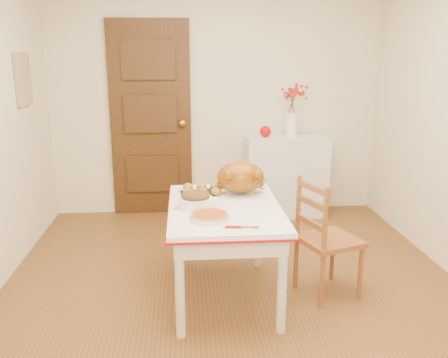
{
  "coord_description": "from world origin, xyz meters",
  "views": [
    {
      "loc": [
        -0.35,
        -3.17,
        1.72
      ],
      "look_at": [
        -0.08,
        0.05,
        0.87
      ],
      "focal_mm": 38.56,
      "sensor_mm": 36.0,
      "label": 1
    }
  ],
  "objects": [
    {
      "name": "stuffing_dish",
      "position": [
        -0.28,
        -0.02,
        0.75
      ],
      "size": [
        0.35,
        0.31,
        0.11
      ],
      "primitive_type": null,
      "rotation": [
        0.0,
        0.0,
        0.3
      ],
      "color": "brown",
      "rests_on": "kitchen_table"
    },
    {
      "name": "wall_front",
      "position": [
        0.0,
        -2.0,
        1.25
      ],
      "size": [
        3.5,
        0.0,
        2.5
      ],
      "primitive_type": "cube",
      "color": "beige",
      "rests_on": "ground"
    },
    {
      "name": "rolls_tray",
      "position": [
        -0.23,
        0.27,
        0.73
      ],
      "size": [
        0.33,
        0.28,
        0.08
      ],
      "primitive_type": null,
      "rotation": [
        0.0,
        0.0,
        0.18
      ],
      "color": "#A86C24",
      "rests_on": "kitchen_table"
    },
    {
      "name": "apple",
      "position": [
        0.5,
        1.78,
        0.92
      ],
      "size": [
        0.12,
        0.12,
        0.12
      ],
      "primitive_type": "sphere",
      "color": "#A70505",
      "rests_on": "sideboard"
    },
    {
      "name": "pie_server",
      "position": [
        -0.01,
        -0.44,
        0.7
      ],
      "size": [
        0.21,
        0.08,
        0.01
      ],
      "primitive_type": null,
      "rotation": [
        0.0,
        0.0,
        -0.12
      ],
      "color": "silver",
      "rests_on": "kitchen_table"
    },
    {
      "name": "kitchen_table",
      "position": [
        -0.08,
        0.0,
        0.35
      ],
      "size": [
        0.79,
        1.16,
        0.69
      ],
      "primitive_type": null,
      "color": "white",
      "rests_on": "floor"
    },
    {
      "name": "turkey_platter",
      "position": [
        0.06,
        0.23,
        0.82
      ],
      "size": [
        0.49,
        0.45,
        0.26
      ],
      "primitive_type": null,
      "rotation": [
        0.0,
        0.0,
        -0.36
      ],
      "color": "#8F4F0B",
      "rests_on": "kitchen_table"
    },
    {
      "name": "photo_board",
      "position": [
        -1.73,
        1.2,
        1.5
      ],
      "size": [
        0.03,
        0.35,
        0.45
      ],
      "primitive_type": "cube",
      "color": "tan",
      "rests_on": "ground"
    },
    {
      "name": "door_back",
      "position": [
        -0.7,
        1.97,
        1.03
      ],
      "size": [
        0.85,
        0.06,
        2.06
      ],
      "primitive_type": "cube",
      "color": "black",
      "rests_on": "ground"
    },
    {
      "name": "berry_vase",
      "position": [
        0.78,
        1.78,
        1.12
      ],
      "size": [
        0.27,
        0.27,
        0.53
      ],
      "primitive_type": null,
      "color": "white",
      "rests_on": "sideboard"
    },
    {
      "name": "floor",
      "position": [
        0.0,
        0.0,
        0.0
      ],
      "size": [
        3.5,
        4.0,
        0.0
      ],
      "primitive_type": "cube",
      "color": "#5A3813",
      "rests_on": "ground"
    },
    {
      "name": "chair_oak",
      "position": [
        0.68,
        -0.01,
        0.44
      ],
      "size": [
        0.49,
        0.49,
        0.87
      ],
      "primitive_type": null,
      "rotation": [
        0.0,
        0.0,
        1.91
      ],
      "color": "brown",
      "rests_on": "floor"
    },
    {
      "name": "carving_knife",
      "position": [
        -0.24,
        -0.15,
        0.7
      ],
      "size": [
        0.2,
        0.22,
        0.01
      ],
      "primitive_type": null,
      "rotation": [
        0.0,
        0.0,
        -0.85
      ],
      "color": "silver",
      "rests_on": "kitchen_table"
    },
    {
      "name": "drinking_glass",
      "position": [
        -0.04,
        0.47,
        0.74
      ],
      "size": [
        0.07,
        0.07,
        0.1
      ],
      "primitive_type": "cylinder",
      "rotation": [
        0.0,
        0.0,
        0.36
      ],
      "color": "white",
      "rests_on": "kitchen_table"
    },
    {
      "name": "sideboard",
      "position": [
        0.74,
        1.78,
        0.43
      ],
      "size": [
        0.86,
        0.38,
        0.86
      ],
      "primitive_type": "cube",
      "color": "silver",
      "rests_on": "floor"
    },
    {
      "name": "wall_back",
      "position": [
        0.0,
        2.0,
        1.25
      ],
      "size": [
        3.5,
        0.0,
        2.5
      ],
      "primitive_type": "cube",
      "color": "beige",
      "rests_on": "ground"
    },
    {
      "name": "pumpkin_pie",
      "position": [
        -0.2,
        -0.27,
        0.72
      ],
      "size": [
        0.26,
        0.26,
        0.05
      ],
      "primitive_type": "cylinder",
      "rotation": [
        0.0,
        0.0,
        0.03
      ],
      "color": "#9B4015",
      "rests_on": "kitchen_table"
    },
    {
      "name": "shaker_pair",
      "position": [
        0.23,
        0.41,
        0.73
      ],
      "size": [
        0.1,
        0.06,
        0.09
      ],
      "primitive_type": null,
      "rotation": [
        0.0,
        0.0,
        0.33
      ],
      "color": "white",
      "rests_on": "kitchen_table"
    }
  ]
}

